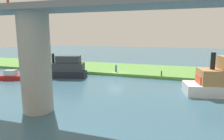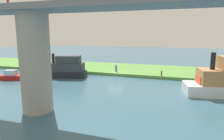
{
  "view_description": "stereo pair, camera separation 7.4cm",
  "coord_description": "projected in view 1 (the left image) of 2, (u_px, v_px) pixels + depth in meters",
  "views": [
    {
      "loc": [
        -10.18,
        32.42,
        7.19
      ],
      "look_at": [
        -1.07,
        5.0,
        2.0
      ],
      "focal_mm": 32.35,
      "sensor_mm": 36.0,
      "label": 1
    },
    {
      "loc": [
        -10.25,
        32.4,
        7.19
      ],
      "look_at": [
        -1.07,
        5.0,
        2.0
      ],
      "focal_mm": 32.35,
      "sensor_mm": 36.0,
      "label": 2
    }
  ],
  "objects": [
    {
      "name": "motorboat_red",
      "position": [
        64.0,
        68.0,
        33.79
      ],
      "size": [
        8.18,
        4.47,
        3.98
      ],
      "color": "#1E232D",
      "rests_on": "ground"
    },
    {
      "name": "bridge_pylon",
      "position": [
        36.0,
        63.0,
        18.29
      ],
      "size": [
        2.76,
        2.76,
        9.08
      ],
      "primitive_type": "cylinder",
      "color": "#9E998E",
      "rests_on": "ground"
    },
    {
      "name": "person_on_bank",
      "position": [
        116.0,
        68.0,
        36.01
      ],
      "size": [
        0.37,
        0.37,
        1.39
      ],
      "color": "#2D334C",
      "rests_on": "grassy_bank"
    },
    {
      "name": "mooring_post",
      "position": [
        161.0,
        73.0,
        32.55
      ],
      "size": [
        0.2,
        0.2,
        0.8
      ],
      "primitive_type": "cylinder",
      "color": "brown",
      "rests_on": "grassy_bank"
    },
    {
      "name": "grassy_bank",
      "position": [
        124.0,
        69.0,
        40.28
      ],
      "size": [
        80.0,
        12.0,
        0.5
      ],
      "primitive_type": "cube",
      "color": "#5B9342",
      "rests_on": "ground"
    },
    {
      "name": "pontoon_yellow",
      "position": [
        14.0,
        76.0,
        32.11
      ],
      "size": [
        4.89,
        2.89,
        1.54
      ],
      "color": "red",
      "rests_on": "ground"
    },
    {
      "name": "ground_plane",
      "position": [
        115.0,
        76.0,
        34.72
      ],
      "size": [
        160.0,
        160.0,
        0.0
      ],
      "primitive_type": "plane",
      "color": "#386075"
    },
    {
      "name": "bridge_span",
      "position": [
        32.0,
        6.0,
        17.42
      ],
      "size": [
        63.74,
        4.3,
        3.25
      ],
      "color": "slate",
      "rests_on": "bridge_pylon"
    },
    {
      "name": "riverboat_paddlewheel",
      "position": [
        217.0,
        82.0,
        28.42
      ],
      "size": [
        4.4,
        2.7,
        1.38
      ],
      "color": "#195199",
      "rests_on": "ground"
    }
  ]
}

